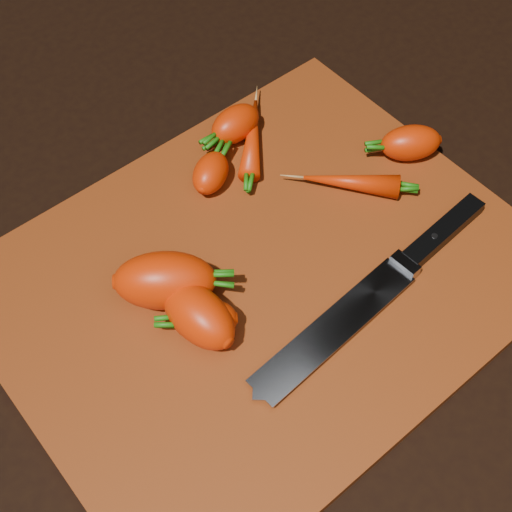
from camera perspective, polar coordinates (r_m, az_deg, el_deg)
ground at (r=0.70m, az=0.52°, el=-2.15°), size 2.00×2.00×0.01m
cutting_board at (r=0.69m, az=0.53°, el=-1.66°), size 0.50×0.40×0.01m
carrot_0 at (r=0.64m, az=-4.06°, el=-5.15°), size 0.07×0.06×0.04m
carrot_1 at (r=0.65m, az=-7.29°, el=-1.95°), size 0.11×0.10×0.05m
carrot_2 at (r=0.64m, az=-4.60°, el=-4.73°), size 0.05×0.08×0.05m
carrot_3 at (r=0.79m, az=-1.66°, el=10.51°), size 0.06×0.04×0.04m
carrot_4 at (r=0.74m, az=-3.65°, el=6.65°), size 0.06×0.06×0.03m
carrot_5 at (r=0.78m, az=12.28°, el=8.84°), size 0.08×0.07×0.04m
carrot_6 at (r=0.78m, az=-0.28°, el=9.50°), size 0.09×0.10×0.02m
carrot_7 at (r=0.74m, az=7.60°, el=5.87°), size 0.09×0.09×0.03m
knife at (r=0.66m, az=7.36°, el=-4.76°), size 0.31×0.05×0.02m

